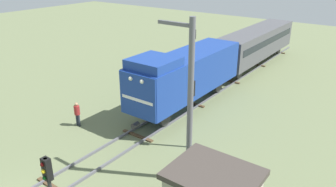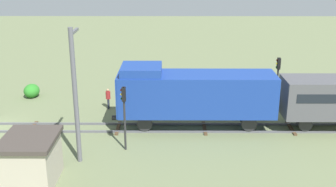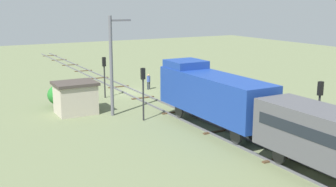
{
  "view_description": "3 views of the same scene",
  "coord_description": "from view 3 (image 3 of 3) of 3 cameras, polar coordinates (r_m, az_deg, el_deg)",
  "views": [
    {
      "loc": [
        12.39,
        -4.11,
        10.52
      ],
      "look_at": [
        0.47,
        12.12,
        2.2
      ],
      "focal_mm": 35.0,
      "sensor_mm": 36.0,
      "label": 1
    },
    {
      "loc": [
        28.23,
        13.23,
        12.24
      ],
      "look_at": [
        -1.22,
        13.1,
        2.31
      ],
      "focal_mm": 45.0,
      "sensor_mm": 36.0,
      "label": 2
    },
    {
      "loc": [
        17.49,
        39.86,
        9.37
      ],
      "look_at": [
        0.92,
        9.96,
        1.88
      ],
      "focal_mm": 45.0,
      "sensor_mm": 36.0,
      "label": 3
    }
  ],
  "objects": [
    {
      "name": "traffic_signal_mid",
      "position": [
        33.32,
        -3.4,
        1.25
      ],
      "size": [
        0.32,
        0.34,
        4.26
      ],
      "color": "#262628",
      "rests_on": "ground"
    },
    {
      "name": "worker_near_track",
      "position": [
        45.67,
        -2.65,
        1.78
      ],
      "size": [
        0.38,
        0.38,
        1.7
      ],
      "rotation": [
        0.0,
        0.0,
        1.64
      ],
      "color": "#262B38",
      "rests_on": "ground"
    },
    {
      "name": "bush_near",
      "position": [
        55.34,
        1.52,
        3.24
      ],
      "size": [
        1.65,
        1.35,
        1.2
      ],
      "primitive_type": "ellipsoid",
      "color": "#377426",
      "rests_on": "ground"
    },
    {
      "name": "traffic_signal_far",
      "position": [
        28.52,
        19.8,
        -1.14
      ],
      "size": [
        0.32,
        0.34,
        4.43
      ],
      "color": "#262628",
      "rests_on": "ground"
    },
    {
      "name": "bush_back",
      "position": [
        39.58,
        -13.93,
        -0.1
      ],
      "size": [
        2.96,
        2.42,
        2.15
      ],
      "primitive_type": "ellipsoid",
      "color": "#216D26",
      "rests_on": "ground"
    },
    {
      "name": "ground_plane",
      "position": [
        44.53,
        -5.18,
        0.16
      ],
      "size": [
        113.58,
        113.58,
        0.0
      ],
      "primitive_type": "plane",
      "color": "#66704C"
    },
    {
      "name": "railway_track",
      "position": [
        44.51,
        -5.18,
        0.25
      ],
      "size": [
        2.4,
        75.72,
        0.16
      ],
      "color": "#595960",
      "rests_on": "ground"
    },
    {
      "name": "worker_by_signal",
      "position": [
        39.28,
        5.3,
        -0.0
      ],
      "size": [
        0.38,
        0.38,
        1.7
      ],
      "rotation": [
        0.0,
        0.0,
        5.34
      ],
      "color": "#262B38",
      "rests_on": "ground"
    },
    {
      "name": "bush_mid",
      "position": [
        55.41,
        1.9,
        3.48
      ],
      "size": [
        2.26,
        1.85,
        1.64
      ],
      "primitive_type": "ellipsoid",
      "color": "#376426",
      "rests_on": "ground"
    },
    {
      "name": "locomotive",
      "position": [
        31.17,
        5.92,
        0.08
      ],
      "size": [
        2.9,
        11.6,
        4.6
      ],
      "color": "navy",
      "rests_on": "railway_track"
    },
    {
      "name": "relay_hut",
      "position": [
        36.56,
        -12.42,
        -0.54
      ],
      "size": [
        3.5,
        2.9,
        2.74
      ],
      "color": "#B2A893",
      "rests_on": "ground"
    },
    {
      "name": "traffic_signal_near",
      "position": [
        41.79,
        -8.64,
        3.22
      ],
      "size": [
        0.32,
        0.34,
        4.06
      ],
      "color": "#262628",
      "rests_on": "ground"
    },
    {
      "name": "bush_far",
      "position": [
        46.75,
        3.18,
        1.52
      ],
      "size": [
        1.63,
        1.34,
        1.19
      ],
      "primitive_type": "ellipsoid",
      "color": "#2C7E26",
      "rests_on": "ground"
    },
    {
      "name": "catenary_mast",
      "position": [
        34.88,
        -7.61,
        4.04
      ],
      "size": [
        1.94,
        0.28,
        8.27
      ],
      "color": "#595960",
      "rests_on": "ground"
    }
  ]
}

